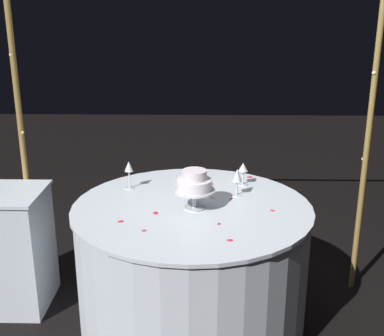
{
  "coord_description": "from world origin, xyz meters",
  "views": [
    {
      "loc": [
        0.05,
        -2.48,
        1.75
      ],
      "look_at": [
        0.0,
        0.0,
        0.95
      ],
      "focal_mm": 45.89,
      "sensor_mm": 36.0,
      "label": 1
    }
  ],
  "objects_px": {
    "wine_glass_1": "(237,177)",
    "wine_glass_2": "(129,169)",
    "decorative_arch": "(194,54)",
    "side_table": "(11,249)",
    "tiered_cake": "(194,184)",
    "wine_glass_0": "(243,169)",
    "cake_knife": "(206,190)",
    "main_table": "(192,266)"
  },
  "relations": [
    {
      "from": "tiered_cake",
      "to": "wine_glass_0",
      "type": "distance_m",
      "value": 0.48
    },
    {
      "from": "wine_glass_1",
      "to": "cake_knife",
      "type": "distance_m",
      "value": 0.22
    },
    {
      "from": "wine_glass_1",
      "to": "wine_glass_2",
      "type": "bearing_deg",
      "value": 170.39
    },
    {
      "from": "wine_glass_1",
      "to": "cake_knife",
      "type": "xyz_separation_m",
      "value": [
        -0.17,
        0.07,
        -0.11
      ]
    },
    {
      "from": "wine_glass_1",
      "to": "wine_glass_0",
      "type": "bearing_deg",
      "value": 75.4
    },
    {
      "from": "main_table",
      "to": "cake_knife",
      "type": "bearing_deg",
      "value": 70.9
    },
    {
      "from": "tiered_cake",
      "to": "wine_glass_1",
      "type": "relative_size",
      "value": 1.37
    },
    {
      "from": "tiered_cake",
      "to": "wine_glass_2",
      "type": "height_order",
      "value": "tiered_cake"
    },
    {
      "from": "wine_glass_0",
      "to": "decorative_arch",
      "type": "bearing_deg",
      "value": 166.34
    },
    {
      "from": "decorative_arch",
      "to": "wine_glass_1",
      "type": "distance_m",
      "value": 0.75
    },
    {
      "from": "side_table",
      "to": "wine_glass_0",
      "type": "height_order",
      "value": "wine_glass_0"
    },
    {
      "from": "wine_glass_2",
      "to": "cake_knife",
      "type": "height_order",
      "value": "wine_glass_2"
    },
    {
      "from": "decorative_arch",
      "to": "cake_knife",
      "type": "distance_m",
      "value": 0.8
    },
    {
      "from": "side_table",
      "to": "wine_glass_1",
      "type": "relative_size",
      "value": 4.64
    },
    {
      "from": "decorative_arch",
      "to": "side_table",
      "type": "xyz_separation_m",
      "value": [
        -1.11,
        -0.24,
        -1.14
      ]
    },
    {
      "from": "decorative_arch",
      "to": "wine_glass_1",
      "type": "height_order",
      "value": "decorative_arch"
    },
    {
      "from": "decorative_arch",
      "to": "side_table",
      "type": "distance_m",
      "value": 1.61
    },
    {
      "from": "tiered_cake",
      "to": "cake_knife",
      "type": "bearing_deg",
      "value": 76.43
    },
    {
      "from": "decorative_arch",
      "to": "side_table",
      "type": "bearing_deg",
      "value": -167.71
    },
    {
      "from": "wine_glass_2",
      "to": "cake_knife",
      "type": "relative_size",
      "value": 0.58
    },
    {
      "from": "cake_knife",
      "to": "wine_glass_0",
      "type": "bearing_deg",
      "value": 27.48
    },
    {
      "from": "wine_glass_0",
      "to": "wine_glass_1",
      "type": "bearing_deg",
      "value": -104.6
    },
    {
      "from": "wine_glass_1",
      "to": "cake_knife",
      "type": "relative_size",
      "value": 0.55
    },
    {
      "from": "wine_glass_1",
      "to": "tiered_cake",
      "type": "bearing_deg",
      "value": -140.26
    },
    {
      "from": "side_table",
      "to": "tiered_cake",
      "type": "relative_size",
      "value": 3.38
    },
    {
      "from": "side_table",
      "to": "wine_glass_0",
      "type": "relative_size",
      "value": 5.35
    },
    {
      "from": "decorative_arch",
      "to": "main_table",
      "type": "height_order",
      "value": "decorative_arch"
    },
    {
      "from": "main_table",
      "to": "tiered_cake",
      "type": "bearing_deg",
      "value": -71.08
    },
    {
      "from": "wine_glass_2",
      "to": "main_table",
      "type": "bearing_deg",
      "value": -34.97
    },
    {
      "from": "wine_glass_1",
      "to": "cake_knife",
      "type": "height_order",
      "value": "wine_glass_1"
    },
    {
      "from": "wine_glass_0",
      "to": "cake_knife",
      "type": "bearing_deg",
      "value": -152.52
    },
    {
      "from": "side_table",
      "to": "tiered_cake",
      "type": "bearing_deg",
      "value": -10.87
    },
    {
      "from": "side_table",
      "to": "wine_glass_2",
      "type": "bearing_deg",
      "value": 7.14
    },
    {
      "from": "decorative_arch",
      "to": "main_table",
      "type": "bearing_deg",
      "value": -90.17
    },
    {
      "from": "main_table",
      "to": "cake_knife",
      "type": "height_order",
      "value": "cake_knife"
    },
    {
      "from": "wine_glass_2",
      "to": "cake_knife",
      "type": "distance_m",
      "value": 0.47
    },
    {
      "from": "wine_glass_0",
      "to": "wine_glass_1",
      "type": "height_order",
      "value": "wine_glass_1"
    },
    {
      "from": "decorative_arch",
      "to": "wine_glass_1",
      "type": "xyz_separation_m",
      "value": [
        0.25,
        -0.26,
        -0.66
      ]
    },
    {
      "from": "decorative_arch",
      "to": "wine_glass_1",
      "type": "bearing_deg",
      "value": -45.62
    },
    {
      "from": "main_table",
      "to": "wine_glass_1",
      "type": "height_order",
      "value": "wine_glass_1"
    },
    {
      "from": "side_table",
      "to": "decorative_arch",
      "type": "bearing_deg",
      "value": 12.29
    },
    {
      "from": "wine_glass_0",
      "to": "wine_glass_2",
      "type": "bearing_deg",
      "value": -173.51
    }
  ]
}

